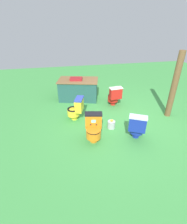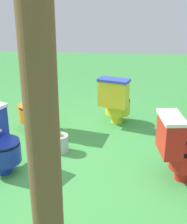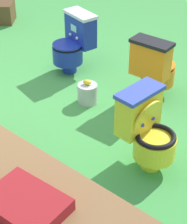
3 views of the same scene
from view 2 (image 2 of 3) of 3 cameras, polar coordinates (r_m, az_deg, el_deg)
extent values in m
plane|color=#429947|center=(3.59, -2.90, -10.53)|extent=(14.00, 14.00, 0.00)
cylinder|color=#192D9E|center=(3.67, -15.85, -9.38)|extent=(0.24, 0.24, 0.14)
cylinder|color=#192D9E|center=(3.58, -15.90, -7.13)|extent=(0.50, 0.50, 0.20)
torus|color=black|center=(3.52, -16.09, -5.53)|extent=(0.48, 0.48, 0.04)
cylinder|color=silver|center=(3.55, -16.00, -6.28)|extent=(0.32, 0.32, 0.01)
cylinder|color=#192D9E|center=(3.52, -16.12, -5.21)|extent=(0.48, 0.48, 0.02)
sphere|color=silver|center=(3.59, -16.47, -3.26)|extent=(0.04, 0.04, 0.04)
cylinder|color=orange|center=(4.62, -10.72, -2.31)|extent=(0.21, 0.21, 0.14)
cylinder|color=orange|center=(4.57, -11.09, -0.33)|extent=(0.43, 0.43, 0.20)
torus|color=black|center=(4.53, -11.18, 0.99)|extent=(0.42, 0.42, 0.04)
cylinder|color=black|center=(4.55, -11.14, 0.37)|extent=(0.28, 0.28, 0.01)
cube|color=orange|center=(4.39, -9.00, 2.61)|extent=(0.44, 0.27, 0.37)
cube|color=black|center=(4.33, -9.15, 5.16)|extent=(0.47, 0.29, 0.04)
cube|color=#8CE0E5|center=(4.42, -10.22, 3.34)|extent=(0.11, 0.03, 0.08)
cylinder|color=orange|center=(4.52, -11.20, 1.25)|extent=(0.42, 0.42, 0.02)
sphere|color=black|center=(4.39, -10.58, 1.83)|extent=(0.04, 0.04, 0.04)
sphere|color=black|center=(4.51, -9.80, 2.40)|extent=(0.04, 0.04, 0.04)
cylinder|color=yellow|center=(4.80, 4.26, -1.06)|extent=(0.23, 0.23, 0.14)
cylinder|color=yellow|center=(4.76, 4.40, 0.92)|extent=(0.47, 0.47, 0.20)
torus|color=black|center=(4.72, 4.44, 2.19)|extent=(0.45, 0.45, 0.04)
cylinder|color=#3347B2|center=(4.74, 4.42, 1.60)|extent=(0.30, 0.30, 0.01)
cube|color=yellow|center=(4.50, 3.63, 3.27)|extent=(0.31, 0.45, 0.37)
cube|color=#3347B2|center=(4.44, 3.69, 5.77)|extent=(0.34, 0.48, 0.04)
cube|color=#8CE0E5|center=(4.57, 4.09, 4.23)|extent=(0.04, 0.11, 0.08)
cylinder|color=yellow|center=(4.59, 4.06, 3.45)|extent=(0.20, 0.36, 0.35)
sphere|color=#3347B2|center=(4.63, 3.26, 3.16)|extent=(0.04, 0.04, 0.04)
sphere|color=#3347B2|center=(4.58, 4.90, 2.94)|extent=(0.04, 0.04, 0.04)
cylinder|color=red|center=(3.55, 15.88, -10.50)|extent=(0.20, 0.20, 0.14)
cylinder|color=red|center=(3.47, 16.48, -8.09)|extent=(0.41, 0.41, 0.20)
cylinder|color=white|center=(3.44, 16.58, -7.21)|extent=(0.27, 0.27, 0.01)
cube|color=red|center=(3.30, 13.64, -4.24)|extent=(0.43, 0.24, 0.37)
cube|color=white|center=(3.22, 13.95, -0.97)|extent=(0.46, 0.26, 0.04)
cube|color=#8CE0E5|center=(3.30, 15.41, -3.40)|extent=(0.11, 0.02, 0.08)
cylinder|color=red|center=(3.33, 15.28, -4.42)|extent=(0.36, 0.13, 0.35)
sphere|color=white|center=(3.41, 14.99, -4.44)|extent=(0.04, 0.04, 0.04)
sphere|color=white|center=(3.29, 15.64, -5.49)|extent=(0.04, 0.04, 0.04)
cylinder|color=brown|center=(1.75, -8.83, -9.29)|extent=(0.18, 0.18, 2.02)
cylinder|color=#B7B7BF|center=(3.95, -6.15, -5.65)|extent=(0.22, 0.22, 0.22)
ellipsoid|color=yellow|center=(3.88, -6.29, -3.90)|extent=(0.07, 0.05, 0.05)
ellipsoid|color=yellow|center=(3.90, -6.36, -3.78)|extent=(0.07, 0.05, 0.05)
ellipsoid|color=yellow|center=(3.89, -6.21, -3.79)|extent=(0.07, 0.05, 0.05)
camera|label=1|loc=(6.68, -43.14, 23.94)|focal=27.25mm
camera|label=3|loc=(5.89, 35.26, 23.63)|focal=65.75mm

